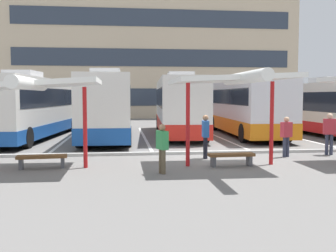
{
  "coord_description": "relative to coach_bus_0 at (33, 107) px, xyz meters",
  "views": [
    {
      "loc": [
        -3.47,
        -14.96,
        2.43
      ],
      "look_at": [
        -1.37,
        3.28,
        1.04
      ],
      "focal_mm": 42.45,
      "sensor_mm": 36.0,
      "label": 1
    }
  ],
  "objects": [
    {
      "name": "coach_bus_2",
      "position": [
        8.55,
        1.1,
        0.01
      ],
      "size": [
        3.19,
        11.88,
        3.81
      ],
      "color": "silver",
      "rests_on": "ground"
    },
    {
      "name": "waiting_passenger_2",
      "position": [
        8.26,
        -8.49,
        -0.78
      ],
      "size": [
        0.25,
        0.5,
        1.7
      ],
      "color": "black",
      "rests_on": "ground"
    },
    {
      "name": "coach_bus_1",
      "position": [
        4.23,
        -0.76,
        0.02
      ],
      "size": [
        2.7,
        10.83,
        3.83
      ],
      "color": "silver",
      "rests_on": "ground"
    },
    {
      "name": "platform_kerb",
      "position": [
        8.54,
        -7.26,
        -1.71
      ],
      "size": [
        44.0,
        0.24,
        0.12
      ],
      "primitive_type": "cube",
      "color": "#ADADA8",
      "rests_on": "ground"
    },
    {
      "name": "ground_plane",
      "position": [
        8.54,
        -8.53,
        -1.77
      ],
      "size": [
        160.0,
        160.0,
        0.0
      ],
      "primitive_type": "plane",
      "color": "slate"
    },
    {
      "name": "lane_stripe_2",
      "position": [
        6.35,
        -0.39,
        -1.77
      ],
      "size": [
        0.16,
        14.0,
        0.01
      ],
      "primitive_type": "cube",
      "color": "white",
      "rests_on": "ground"
    },
    {
      "name": "terminal_building",
      "position": [
        8.58,
        24.73,
        6.68
      ],
      "size": [
        32.15,
        11.16,
        19.6
      ],
      "color": "#C6B293",
      "rests_on": "ground"
    },
    {
      "name": "lane_stripe_3",
      "position": [
        10.74,
        -0.39,
        -1.77
      ],
      "size": [
        0.16,
        14.0,
        0.01
      ],
      "primitive_type": "cube",
      "color": "white",
      "rests_on": "ground"
    },
    {
      "name": "lane_stripe_1",
      "position": [
        1.96,
        -0.39,
        -1.77
      ],
      "size": [
        0.16,
        14.0,
        0.01
      ],
      "primitive_type": "cube",
      "color": "white",
      "rests_on": "ground"
    },
    {
      "name": "coach_bus_3",
      "position": [
        12.64,
        0.25,
        -0.03
      ],
      "size": [
        2.94,
        10.89,
        3.75
      ],
      "color": "silver",
      "rests_on": "ground"
    },
    {
      "name": "bench_0",
      "position": [
        2.38,
        -9.91,
        -1.44
      ],
      "size": [
        1.67,
        0.59,
        0.45
      ],
      "color": "brown",
      "rests_on": "ground"
    },
    {
      "name": "lane_stripe_4",
      "position": [
        15.12,
        -0.39,
        -1.77
      ],
      "size": [
        0.16,
        14.0,
        0.01
      ],
      "primitive_type": "cube",
      "color": "white",
      "rests_on": "ground"
    },
    {
      "name": "waiting_shelter_0",
      "position": [
        2.38,
        -10.22,
        0.98
      ],
      "size": [
        3.88,
        5.12,
        3.01
      ],
      "color": "red",
      "rests_on": "ground"
    },
    {
      "name": "coach_bus_0",
      "position": [
        0.0,
        0.0,
        0.0
      ],
      "size": [
        3.73,
        12.36,
        3.76
      ],
      "color": "silver",
      "rests_on": "ground"
    },
    {
      "name": "waiting_passenger_3",
      "position": [
        6.3,
        -11.27,
        -0.89
      ],
      "size": [
        0.37,
        0.5,
        1.56
      ],
      "color": "brown",
      "rests_on": "ground"
    },
    {
      "name": "waiting_passenger_0",
      "position": [
        13.55,
        -8.09,
        -0.77
      ],
      "size": [
        0.54,
        0.38,
        1.72
      ],
      "color": "#33384C",
      "rests_on": "ground"
    },
    {
      "name": "coach_bus_4",
      "position": [
        17.55,
        0.84,
        -0.1
      ],
      "size": [
        2.98,
        10.68,
        3.57
      ],
      "color": "silver",
      "rests_on": "ground"
    },
    {
      "name": "waiting_passenger_1",
      "position": [
        11.55,
        -8.41,
        -0.85
      ],
      "size": [
        0.51,
        0.38,
        1.61
      ],
      "color": "#33384C",
      "rests_on": "ground"
    },
    {
      "name": "waiting_shelter_1",
      "position": [
        8.81,
        -10.32,
        1.18
      ],
      "size": [
        4.0,
        5.23,
        3.18
      ],
      "color": "red",
      "rests_on": "ground"
    },
    {
      "name": "bench_1",
      "position": [
        8.81,
        -10.22,
        -1.44
      ],
      "size": [
        1.62,
        0.49,
        0.45
      ],
      "color": "brown",
      "rests_on": "ground"
    }
  ]
}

